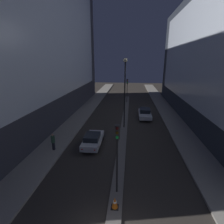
{
  "coord_description": "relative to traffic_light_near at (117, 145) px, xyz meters",
  "views": [
    {
      "loc": [
        0.74,
        -5.95,
        8.88
      ],
      "look_at": [
        -1.67,
        16.56,
        2.14
      ],
      "focal_mm": 28.0,
      "sensor_mm": 36.0,
      "label": 1
    }
  ],
  "objects": [
    {
      "name": "pedestrian_on_left_sidewalk",
      "position": [
        -6.81,
        5.16,
        -2.65
      ],
      "size": [
        0.39,
        0.39,
        1.74
      ],
      "color": "black",
      "rests_on": "sidewalk_left"
    },
    {
      "name": "car_right_lane",
      "position": [
        3.12,
        17.05,
        -3.0
      ],
      "size": [
        1.86,
        4.71,
        1.45
      ],
      "color": "silver",
      "rests_on": "ground"
    },
    {
      "name": "traffic_cone_near",
      "position": [
        -0.01,
        -1.37,
        -3.24
      ],
      "size": [
        0.48,
        0.48,
        0.73
      ],
      "color": "black",
      "rests_on": "median_strip"
    },
    {
      "name": "traffic_light_mid",
      "position": [
        0.0,
        27.12,
        0.0
      ],
      "size": [
        0.32,
        0.42,
        4.92
      ],
      "color": "black",
      "rests_on": "median_strip"
    },
    {
      "name": "car_left_lane",
      "position": [
        -3.12,
        6.72,
        -3.01
      ],
      "size": [
        1.76,
        4.3,
        1.42
      ],
      "color": "silver",
      "rests_on": "ground"
    },
    {
      "name": "building_left",
      "position": [
        -11.76,
        15.92,
        8.13
      ],
      "size": [
        6.01,
        39.94,
        23.71
      ],
      "color": "#383842",
      "rests_on": "ground"
    },
    {
      "name": "street_lamp",
      "position": [
        0.0,
        12.23,
        2.55
      ],
      "size": [
        0.54,
        0.54,
        9.02
      ],
      "color": "black",
      "rests_on": "median_strip"
    },
    {
      "name": "median_strip",
      "position": [
        0.0,
        15.11,
        -3.66
      ],
      "size": [
        0.89,
        36.33,
        0.14
      ],
      "color": "#66605B",
      "rests_on": "ground"
    },
    {
      "name": "traffic_light_near",
      "position": [
        0.0,
        0.0,
        0.0
      ],
      "size": [
        0.32,
        0.42,
        4.92
      ],
      "color": "black",
      "rests_on": "median_strip"
    },
    {
      "name": "building_right",
      "position": [
        11.76,
        15.92,
        5.32
      ],
      "size": [
        6.01,
        39.94,
        18.09
      ],
      "color": "#2D333D",
      "rests_on": "ground"
    }
  ]
}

